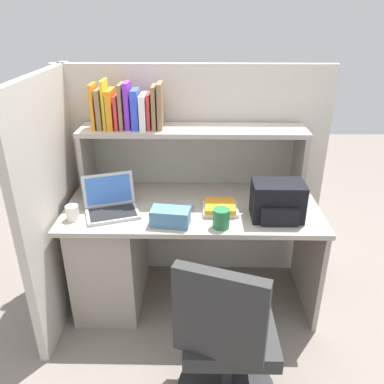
{
  "coord_description": "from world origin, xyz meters",
  "views": [
    {
      "loc": [
        0.04,
        -2.21,
        1.87
      ],
      "look_at": [
        0.0,
        -0.05,
        0.85
      ],
      "focal_mm": 36.58,
      "sensor_mm": 36.0,
      "label": 1
    }
  ],
  "objects_px": {
    "backpack": "(278,201)",
    "tissue_box": "(170,217)",
    "laptop": "(111,204)",
    "computer_mouse": "(187,209)",
    "office_chair": "(226,347)",
    "snack_canister": "(221,218)",
    "paper_cup": "(72,213)"
  },
  "relations": [
    {
      "from": "backpack",
      "to": "computer_mouse",
      "type": "relative_size",
      "value": 2.88
    },
    {
      "from": "tissue_box",
      "to": "snack_canister",
      "type": "height_order",
      "value": "snack_canister"
    },
    {
      "from": "backpack",
      "to": "office_chair",
      "type": "xyz_separation_m",
      "value": [
        -0.33,
        -0.68,
        -0.45
      ]
    },
    {
      "from": "paper_cup",
      "to": "laptop",
      "type": "bearing_deg",
      "value": 25.22
    },
    {
      "from": "laptop",
      "to": "office_chair",
      "type": "distance_m",
      "value": 1.07
    },
    {
      "from": "backpack",
      "to": "office_chair",
      "type": "distance_m",
      "value": 0.87
    },
    {
      "from": "computer_mouse",
      "to": "tissue_box",
      "type": "height_order",
      "value": "tissue_box"
    },
    {
      "from": "tissue_box",
      "to": "snack_canister",
      "type": "xyz_separation_m",
      "value": [
        0.29,
        -0.02,
        0.01
      ]
    },
    {
      "from": "laptop",
      "to": "snack_canister",
      "type": "height_order",
      "value": "laptop"
    },
    {
      "from": "backpack",
      "to": "computer_mouse",
      "type": "bearing_deg",
      "value": 172.68
    },
    {
      "from": "laptop",
      "to": "snack_canister",
      "type": "xyz_separation_m",
      "value": [
        0.66,
        -0.17,
        0.01
      ]
    },
    {
      "from": "backpack",
      "to": "snack_canister",
      "type": "height_order",
      "value": "backpack"
    },
    {
      "from": "backpack",
      "to": "snack_canister",
      "type": "bearing_deg",
      "value": -160.92
    },
    {
      "from": "computer_mouse",
      "to": "backpack",
      "type": "bearing_deg",
      "value": 1.0
    },
    {
      "from": "snack_canister",
      "to": "tissue_box",
      "type": "bearing_deg",
      "value": 175.29
    },
    {
      "from": "backpack",
      "to": "tissue_box",
      "type": "height_order",
      "value": "backpack"
    },
    {
      "from": "laptop",
      "to": "tissue_box",
      "type": "xyz_separation_m",
      "value": [
        0.37,
        -0.15,
        -0.0
      ]
    },
    {
      "from": "paper_cup",
      "to": "backpack",
      "type": "bearing_deg",
      "value": 1.96
    },
    {
      "from": "tissue_box",
      "to": "backpack",
      "type": "bearing_deg",
      "value": 15.62
    },
    {
      "from": "laptop",
      "to": "computer_mouse",
      "type": "height_order",
      "value": "laptop"
    },
    {
      "from": "laptop",
      "to": "paper_cup",
      "type": "xyz_separation_m",
      "value": [
        -0.21,
        -0.1,
        -0.01
      ]
    },
    {
      "from": "tissue_box",
      "to": "computer_mouse",
      "type": "bearing_deg",
      "value": 68.34
    },
    {
      "from": "paper_cup",
      "to": "office_chair",
      "type": "xyz_separation_m",
      "value": [
        0.88,
        -0.64,
        -0.38
      ]
    },
    {
      "from": "tissue_box",
      "to": "laptop",
      "type": "bearing_deg",
      "value": 165.55
    },
    {
      "from": "computer_mouse",
      "to": "tissue_box",
      "type": "relative_size",
      "value": 0.47
    },
    {
      "from": "paper_cup",
      "to": "office_chair",
      "type": "distance_m",
      "value": 1.15
    },
    {
      "from": "computer_mouse",
      "to": "office_chair",
      "type": "bearing_deg",
      "value": -66.09
    },
    {
      "from": "backpack",
      "to": "snack_canister",
      "type": "xyz_separation_m",
      "value": [
        -0.33,
        -0.12,
        -0.05
      ]
    },
    {
      "from": "tissue_box",
      "to": "office_chair",
      "type": "distance_m",
      "value": 0.76
    },
    {
      "from": "backpack",
      "to": "snack_canister",
      "type": "relative_size",
      "value": 2.63
    },
    {
      "from": "tissue_box",
      "to": "office_chair",
      "type": "bearing_deg",
      "value": -55.83
    },
    {
      "from": "backpack",
      "to": "paper_cup",
      "type": "xyz_separation_m",
      "value": [
        -1.21,
        -0.04,
        -0.07
      ]
    }
  ]
}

